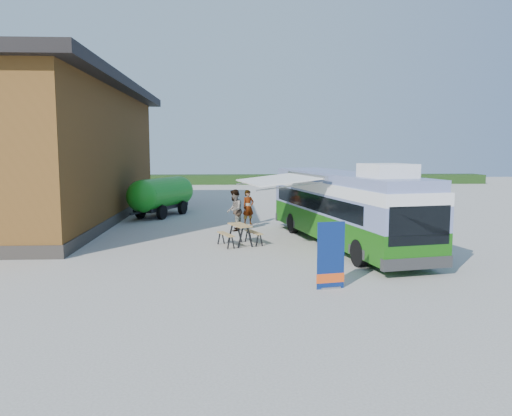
{
  "coord_description": "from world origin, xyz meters",
  "views": [
    {
      "loc": [
        -0.58,
        -17.65,
        3.88
      ],
      "look_at": [
        0.53,
        3.21,
        1.4
      ],
      "focal_mm": 35.0,
      "sensor_mm": 36.0,
      "label": 1
    }
  ],
  "objects": [
    {
      "name": "hedge",
      "position": [
        8.0,
        38.0,
        0.5
      ],
      "size": [
        40.0,
        3.0,
        1.0
      ],
      "primitive_type": "cube",
      "color": "#264419",
      "rests_on": "ground"
    },
    {
      "name": "ground",
      "position": [
        0.0,
        0.0,
        0.0
      ],
      "size": [
        100.0,
        100.0,
        0.0
      ],
      "primitive_type": "plane",
      "color": "#BCB7AD",
      "rests_on": "ground"
    },
    {
      "name": "slurry_tanker",
      "position": [
        -4.5,
        11.29,
        1.28
      ],
      "size": [
        3.34,
        5.63,
        2.22
      ],
      "rotation": [
        0.0,
        0.0,
        -0.41
      ],
      "color": "#1A941D",
      "rests_on": "ground"
    },
    {
      "name": "banner",
      "position": [
        2.21,
        -4.22,
        0.77
      ],
      "size": [
        0.81,
        0.29,
        1.89
      ],
      "rotation": [
        0.0,
        0.0,
        0.2
      ],
      "color": "navy",
      "rests_on": "ground"
    },
    {
      "name": "barn",
      "position": [
        -10.5,
        10.0,
        3.59
      ],
      "size": [
        9.6,
        21.2,
        7.5
      ],
      "color": "brown",
      "rests_on": "ground"
    },
    {
      "name": "bus",
      "position": [
        3.99,
        2.05,
        1.62
      ],
      "size": [
        4.49,
        11.29,
        3.39
      ],
      "rotation": [
        0.0,
        0.0,
        0.2
      ],
      "color": "#207713",
      "rests_on": "ground"
    },
    {
      "name": "person_a",
      "position": [
        0.37,
        7.7,
        0.9
      ],
      "size": [
        0.78,
        0.7,
        1.79
      ],
      "primitive_type": "imported",
      "rotation": [
        0.0,
        0.0,
        0.54
      ],
      "color": "#999999",
      "rests_on": "ground"
    },
    {
      "name": "person_b",
      "position": [
        -0.36,
        5.84,
        0.99
      ],
      "size": [
        0.89,
        1.06,
        1.98
      ],
      "primitive_type": "imported",
      "rotation": [
        0.0,
        0.0,
        -1.73
      ],
      "color": "#999999",
      "rests_on": "ground"
    },
    {
      "name": "awning",
      "position": [
        1.49,
        2.12,
        2.46
      ],
      "size": [
        3.31,
        4.53,
        0.51
      ],
      "rotation": [
        0.0,
        0.0,
        0.2
      ],
      "color": "white",
      "rests_on": "ground"
    },
    {
      "name": "picnic_table",
      "position": [
        -0.18,
        2.23,
        0.63
      ],
      "size": [
        1.87,
        1.77,
        0.85
      ],
      "rotation": [
        0.0,
        0.0,
        0.37
      ],
      "color": "tan",
      "rests_on": "ground"
    }
  ]
}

